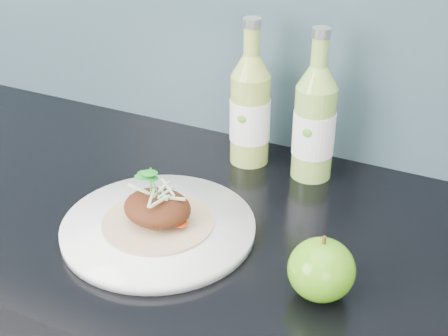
{
  "coord_description": "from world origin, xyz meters",
  "views": [
    {
      "loc": [
        0.31,
        0.98,
        1.44
      ],
      "look_at": [
        -0.04,
        1.69,
        1.0
      ],
      "focal_mm": 50.0,
      "sensor_mm": 36.0,
      "label": 1
    }
  ],
  "objects_px": {
    "green_apple": "(321,270)",
    "cider_bottle_left": "(250,110)",
    "cider_bottle_right": "(314,123)",
    "dinner_plate": "(159,228)"
  },
  "relations": [
    {
      "from": "dinner_plate",
      "to": "cider_bottle_left",
      "type": "relative_size",
      "value": 1.23
    },
    {
      "from": "cider_bottle_left",
      "to": "cider_bottle_right",
      "type": "distance_m",
      "value": 0.12
    },
    {
      "from": "green_apple",
      "to": "cider_bottle_left",
      "type": "xyz_separation_m",
      "value": [
        -0.23,
        0.3,
        0.06
      ]
    },
    {
      "from": "green_apple",
      "to": "cider_bottle_right",
      "type": "relative_size",
      "value": 0.42
    },
    {
      "from": "green_apple",
      "to": "cider_bottle_left",
      "type": "relative_size",
      "value": 0.42
    },
    {
      "from": "green_apple",
      "to": "cider_bottle_left",
      "type": "bearing_deg",
      "value": 128.23
    },
    {
      "from": "cider_bottle_left",
      "to": "dinner_plate",
      "type": "bearing_deg",
      "value": -82.79
    },
    {
      "from": "cider_bottle_left",
      "to": "cider_bottle_right",
      "type": "bearing_deg",
      "value": 12.82
    },
    {
      "from": "cider_bottle_left",
      "to": "cider_bottle_right",
      "type": "xyz_separation_m",
      "value": [
        0.12,
        -0.0,
        0.0
      ]
    },
    {
      "from": "green_apple",
      "to": "cider_bottle_right",
      "type": "height_order",
      "value": "cider_bottle_right"
    }
  ]
}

